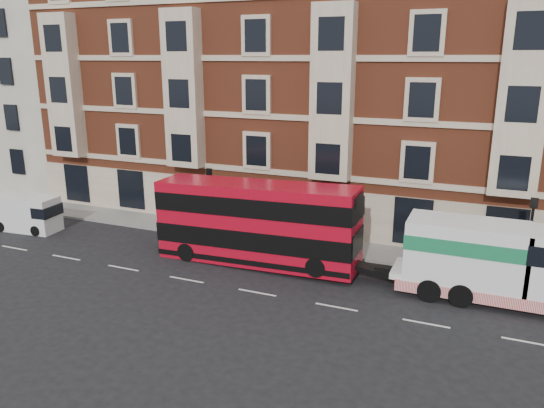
% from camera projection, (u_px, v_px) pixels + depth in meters
% --- Properties ---
extents(ground, '(120.00, 120.00, 0.00)m').
position_uv_depth(ground, '(257.00, 293.00, 25.82)').
color(ground, black).
rests_on(ground, ground).
extents(sidewalk, '(90.00, 3.00, 0.15)m').
position_uv_depth(sidewalk, '(308.00, 243.00, 32.46)').
color(sidewalk, slate).
rests_on(sidewalk, ground).
extents(victorian_terrace, '(45.00, 12.00, 20.40)m').
position_uv_depth(victorian_terrace, '(353.00, 72.00, 36.23)').
color(victorian_terrace, brown).
rests_on(victorian_terrace, ground).
extents(cream_block, '(16.00, 10.00, 16.80)m').
position_uv_depth(cream_block, '(15.00, 88.00, 47.18)').
color(cream_block, beige).
rests_on(cream_block, ground).
extents(lamp_post_west, '(0.35, 0.15, 4.35)m').
position_uv_depth(lamp_post_west, '(210.00, 197.00, 32.84)').
color(lamp_post_west, black).
rests_on(lamp_post_west, sidewalk).
extents(lamp_post_east, '(0.35, 0.15, 4.35)m').
position_uv_depth(lamp_post_east, '(530.00, 234.00, 26.13)').
color(lamp_post_east, black).
rests_on(lamp_post_east, sidewalk).
extents(double_decker_bus, '(11.25, 2.58, 4.55)m').
position_uv_depth(double_decker_bus, '(256.00, 222.00, 28.81)').
color(double_decker_bus, '#B80A1E').
rests_on(double_decker_bus, ground).
extents(tow_truck, '(9.01, 2.66, 3.75)m').
position_uv_depth(tow_truck, '(494.00, 261.00, 24.43)').
color(tow_truck, white).
rests_on(tow_truck, ground).
extents(box_van, '(4.53, 2.15, 2.29)m').
position_uv_depth(box_van, '(26.00, 213.00, 34.86)').
color(box_van, white).
rests_on(box_van, ground).
extents(pedestrian, '(0.79, 0.76, 1.83)m').
position_uv_depth(pedestrian, '(162.00, 210.00, 35.83)').
color(pedestrian, '#221B37').
rests_on(pedestrian, sidewalk).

